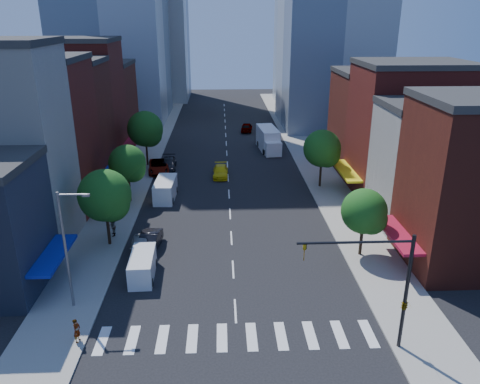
{
  "coord_description": "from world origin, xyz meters",
  "views": [
    {
      "loc": [
        -0.87,
        -28.99,
        20.32
      ],
      "look_at": [
        0.82,
        11.45,
        5.0
      ],
      "focal_mm": 35.0,
      "sensor_mm": 36.0,
      "label": 1
    }
  ],
  "objects_px": {
    "parked_car_third": "(159,166)",
    "box_truck": "(268,140)",
    "parked_car_second": "(149,242)",
    "pedestrian_far": "(112,227)",
    "parked_car_rear": "(168,164)",
    "cargo_van_far": "(165,190)",
    "traffic_car_oncoming": "(265,140)",
    "parked_car_front": "(141,247)",
    "pedestrian_near": "(77,331)",
    "traffic_car_far": "(247,127)",
    "cargo_van_near": "(142,266)",
    "taxi": "(221,171)"
  },
  "relations": [
    {
      "from": "parked_car_rear",
      "to": "pedestrian_far",
      "type": "height_order",
      "value": "pedestrian_far"
    },
    {
      "from": "pedestrian_far",
      "to": "box_truck",
      "type": "bearing_deg",
      "value": 139.34
    },
    {
      "from": "cargo_van_far",
      "to": "traffic_car_far",
      "type": "distance_m",
      "value": 35.74
    },
    {
      "from": "parked_car_front",
      "to": "box_truck",
      "type": "distance_m",
      "value": 37.67
    },
    {
      "from": "parked_car_rear",
      "to": "traffic_car_oncoming",
      "type": "relative_size",
      "value": 1.17
    },
    {
      "from": "parked_car_rear",
      "to": "pedestrian_near",
      "type": "relative_size",
      "value": 3.18
    },
    {
      "from": "cargo_van_far",
      "to": "traffic_car_far",
      "type": "bearing_deg",
      "value": 73.59
    },
    {
      "from": "parked_car_third",
      "to": "parked_car_rear",
      "type": "bearing_deg",
      "value": 40.44
    },
    {
      "from": "traffic_car_far",
      "to": "pedestrian_near",
      "type": "bearing_deg",
      "value": 83.05
    },
    {
      "from": "taxi",
      "to": "traffic_car_oncoming",
      "type": "height_order",
      "value": "traffic_car_oncoming"
    },
    {
      "from": "cargo_van_far",
      "to": "traffic_car_far",
      "type": "relative_size",
      "value": 1.15
    },
    {
      "from": "parked_car_rear",
      "to": "cargo_van_near",
      "type": "height_order",
      "value": "cargo_van_near"
    },
    {
      "from": "parked_car_rear",
      "to": "cargo_van_far",
      "type": "distance_m",
      "value": 11.46
    },
    {
      "from": "box_truck",
      "to": "traffic_car_oncoming",
      "type": "bearing_deg",
      "value": 88.6
    },
    {
      "from": "cargo_van_far",
      "to": "pedestrian_far",
      "type": "xyz_separation_m",
      "value": [
        -4.07,
        -10.04,
        -0.03
      ]
    },
    {
      "from": "parked_car_second",
      "to": "parked_car_rear",
      "type": "xyz_separation_m",
      "value": [
        -0.73,
        24.24,
        -0.0
      ]
    },
    {
      "from": "parked_car_second",
      "to": "taxi",
      "type": "bearing_deg",
      "value": 77.82
    },
    {
      "from": "parked_car_second",
      "to": "pedestrian_near",
      "type": "relative_size",
      "value": 2.81
    },
    {
      "from": "parked_car_front",
      "to": "pedestrian_far",
      "type": "relative_size",
      "value": 2.31
    },
    {
      "from": "cargo_van_near",
      "to": "parked_car_front",
      "type": "bearing_deg",
      "value": 99.14
    },
    {
      "from": "parked_car_second",
      "to": "traffic_car_far",
      "type": "distance_m",
      "value": 48.08
    },
    {
      "from": "parked_car_rear",
      "to": "pedestrian_near",
      "type": "distance_m",
      "value": 37.39
    },
    {
      "from": "parked_car_front",
      "to": "parked_car_third",
      "type": "distance_m",
      "value": 24.01
    },
    {
      "from": "parked_car_third",
      "to": "traffic_car_oncoming",
      "type": "relative_size",
      "value": 1.3
    },
    {
      "from": "box_truck",
      "to": "parked_car_third",
      "type": "bearing_deg",
      "value": -152.61
    },
    {
      "from": "traffic_car_far",
      "to": "taxi",
      "type": "bearing_deg",
      "value": 85.84
    },
    {
      "from": "parked_car_front",
      "to": "traffic_car_far",
      "type": "distance_m",
      "value": 49.17
    },
    {
      "from": "traffic_car_far",
      "to": "box_truck",
      "type": "relative_size",
      "value": 0.54
    },
    {
      "from": "pedestrian_near",
      "to": "taxi",
      "type": "bearing_deg",
      "value": -2.62
    },
    {
      "from": "parked_car_second",
      "to": "taxi",
      "type": "xyz_separation_m",
      "value": [
        6.63,
        20.77,
        -0.08
      ]
    },
    {
      "from": "parked_car_second",
      "to": "pedestrian_far",
      "type": "xyz_separation_m",
      "value": [
        -3.95,
        2.78,
        0.34
      ]
    },
    {
      "from": "parked_car_rear",
      "to": "cargo_van_near",
      "type": "relative_size",
      "value": 1.13
    },
    {
      "from": "parked_car_third",
      "to": "traffic_car_oncoming",
      "type": "bearing_deg",
      "value": 34.78
    },
    {
      "from": "parked_car_front",
      "to": "pedestrian_near",
      "type": "relative_size",
      "value": 2.65
    },
    {
      "from": "parked_car_third",
      "to": "traffic_car_far",
      "type": "height_order",
      "value": "parked_car_third"
    },
    {
      "from": "parked_car_second",
      "to": "box_truck",
      "type": "xyz_separation_m",
      "value": [
        14.34,
        33.59,
        0.87
      ]
    },
    {
      "from": "traffic_car_oncoming",
      "to": "traffic_car_far",
      "type": "relative_size",
      "value": 0.95
    },
    {
      "from": "box_truck",
      "to": "traffic_car_far",
      "type": "bearing_deg",
      "value": 96.22
    },
    {
      "from": "pedestrian_near",
      "to": "parked_car_second",
      "type": "bearing_deg",
      "value": 0.68
    },
    {
      "from": "parked_car_second",
      "to": "cargo_van_far",
      "type": "height_order",
      "value": "cargo_van_far"
    },
    {
      "from": "box_truck",
      "to": "pedestrian_near",
      "type": "xyz_separation_m",
      "value": [
        -17.21,
        -46.68,
        -0.66
      ]
    },
    {
      "from": "parked_car_rear",
      "to": "parked_car_second",
      "type": "bearing_deg",
      "value": -90.36
    },
    {
      "from": "parked_car_third",
      "to": "box_truck",
      "type": "distance_m",
      "value": 19.37
    },
    {
      "from": "traffic_car_oncoming",
      "to": "pedestrian_far",
      "type": "height_order",
      "value": "pedestrian_far"
    },
    {
      "from": "parked_car_rear",
      "to": "traffic_car_oncoming",
      "type": "height_order",
      "value": "parked_car_rear"
    },
    {
      "from": "traffic_car_far",
      "to": "pedestrian_far",
      "type": "height_order",
      "value": "pedestrian_far"
    },
    {
      "from": "parked_car_front",
      "to": "traffic_car_oncoming",
      "type": "distance_m",
      "value": 40.77
    },
    {
      "from": "cargo_van_near",
      "to": "box_truck",
      "type": "relative_size",
      "value": 0.53
    },
    {
      "from": "parked_car_second",
      "to": "parked_car_rear",
      "type": "relative_size",
      "value": 0.88
    },
    {
      "from": "cargo_van_far",
      "to": "pedestrian_far",
      "type": "distance_m",
      "value": 10.84
    }
  ]
}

